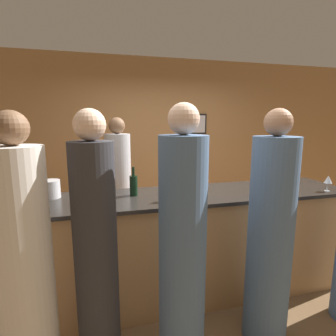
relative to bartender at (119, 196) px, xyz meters
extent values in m
plane|color=brown|center=(0.74, -0.86, -0.86)|extent=(14.00, 14.00, 0.00)
cube|color=#A37547|center=(0.74, 1.07, 0.54)|extent=(8.00, 0.06, 2.80)
cube|color=black|center=(1.36, 1.03, 0.89)|extent=(0.44, 0.02, 0.34)
cube|color=silver|center=(1.36, 1.02, 0.89)|extent=(0.39, 0.00, 0.29)
cube|color=#B27F4C|center=(0.74, -0.86, -0.34)|extent=(3.12, 0.68, 1.05)
cube|color=black|center=(0.74, -0.86, 0.20)|extent=(3.18, 0.74, 0.04)
cylinder|color=#B2B2B7|center=(0.00, 0.00, -0.04)|extent=(0.31, 0.31, 1.64)
sphere|color=brown|center=(0.00, 0.00, 0.88)|extent=(0.20, 0.20, 0.20)
cylinder|color=#4C6B93|center=(1.08, -1.56, -0.02)|extent=(0.35, 0.35, 1.68)
sphere|color=#A37556|center=(1.08, -1.56, 0.92)|extent=(0.21, 0.21, 0.21)
cylinder|color=#2D2D33|center=(-0.25, -1.57, -0.03)|extent=(0.28, 0.28, 1.67)
sphere|color=beige|center=(-0.25, -1.57, 0.90)|extent=(0.20, 0.20, 0.20)
cylinder|color=silver|center=(-0.67, -1.63, -0.04)|extent=(0.33, 0.33, 1.65)
sphere|color=brown|center=(-0.67, -1.63, 0.89)|extent=(0.20, 0.20, 0.20)
cylinder|color=#4C6B93|center=(0.32, -1.64, -0.01)|extent=(0.33, 0.33, 1.70)
sphere|color=beige|center=(0.32, -1.64, 0.94)|extent=(0.21, 0.21, 0.21)
cylinder|color=black|center=(0.10, -0.79, 0.32)|extent=(0.08, 0.08, 0.19)
cylinder|color=black|center=(0.10, -0.79, 0.46)|extent=(0.03, 0.03, 0.08)
cylinder|color=silver|center=(-0.66, -0.68, 0.30)|extent=(0.17, 0.17, 0.17)
cylinder|color=silver|center=(0.36, -1.05, 0.22)|extent=(0.05, 0.05, 0.00)
cylinder|color=silver|center=(0.36, -1.05, 0.26)|extent=(0.01, 0.01, 0.08)
cone|color=silver|center=(0.36, -1.05, 0.34)|extent=(0.08, 0.08, 0.07)
cylinder|color=silver|center=(0.53, -1.14, 0.22)|extent=(0.05, 0.05, 0.00)
cylinder|color=silver|center=(0.53, -1.14, 0.27)|extent=(0.01, 0.01, 0.09)
cone|color=silver|center=(0.53, -1.14, 0.34)|extent=(0.07, 0.07, 0.06)
cylinder|color=silver|center=(2.04, -1.11, 0.22)|extent=(0.05, 0.05, 0.00)
cylinder|color=silver|center=(2.04, -1.11, 0.26)|extent=(0.01, 0.01, 0.08)
cone|color=silver|center=(2.04, -1.11, 0.34)|extent=(0.08, 0.08, 0.08)
camera|label=1|loc=(-0.19, -3.24, 0.92)|focal=28.00mm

